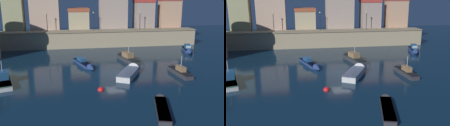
{
  "view_description": "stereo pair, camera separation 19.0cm",
  "coord_description": "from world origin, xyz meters",
  "views": [
    {
      "loc": [
        -6.26,
        -33.4,
        10.42
      ],
      "look_at": [
        0.0,
        2.91,
        0.75
      ],
      "focal_mm": 40.38,
      "sensor_mm": 36.0,
      "label": 1
    },
    {
      "loc": [
        -6.08,
        -33.43,
        10.42
      ],
      "look_at": [
        0.0,
        2.91,
        0.75
      ],
      "focal_mm": 40.38,
      "sensor_mm": 36.0,
      "label": 2
    }
  ],
  "objects": [
    {
      "name": "ground_plane",
      "position": [
        0.0,
        0.0,
        0.0
      ],
      "size": [
        111.06,
        111.06,
        0.0
      ],
      "primitive_type": "plane",
      "color": "#0C2338"
    },
    {
      "name": "quay_wall",
      "position": [
        0.0,
        20.27,
        1.78
      ],
      "size": [
        42.97,
        3.82,
        3.54
      ],
      "color": "tan",
      "rests_on": "ground"
    },
    {
      "name": "old_town_backdrop",
      "position": [
        -1.38,
        24.06,
        7.15
      ],
      "size": [
        39.49,
        5.5,
        9.64
      ],
      "color": "tan",
      "rests_on": "ground"
    },
    {
      "name": "quay_lamp_0",
      "position": [
        -10.58,
        20.27,
        6.04
      ],
      "size": [
        0.32,
        0.32,
        3.82
      ],
      "color": "black",
      "rests_on": "quay_wall"
    },
    {
      "name": "quay_lamp_1",
      "position": [
        -0.98,
        20.27,
        6.07
      ],
      "size": [
        0.32,
        0.32,
        3.88
      ],
      "color": "black",
      "rests_on": "quay_wall"
    },
    {
      "name": "quay_lamp_2",
      "position": [
        9.19,
        20.27,
        6.05
      ],
      "size": [
        0.32,
        0.32,
        3.84
      ],
      "color": "black",
      "rests_on": "quay_wall"
    },
    {
      "name": "moored_boat_0",
      "position": [
        1.94,
        -0.95,
        0.44
      ],
      "size": [
        4.82,
        6.88,
        1.71
      ],
      "rotation": [
        0.0,
        0.0,
        1.08
      ],
      "color": "silver",
      "rests_on": "ground"
    },
    {
      "name": "moored_boat_1",
      "position": [
        2.29,
        -12.0,
        0.28
      ],
      "size": [
        2.83,
        6.83,
        1.05
      ],
      "rotation": [
        0.0,
        0.0,
        1.31
      ],
      "color": "#333338",
      "rests_on": "ground"
    },
    {
      "name": "moored_boat_2",
      "position": [
        3.11,
        7.2,
        0.51
      ],
      "size": [
        3.16,
        7.3,
        2.86
      ],
      "rotation": [
        0.0,
        0.0,
        1.82
      ],
      "color": "#333338",
      "rests_on": "ground"
    },
    {
      "name": "moored_boat_3",
      "position": [
        -14.72,
        -1.36,
        0.48
      ],
      "size": [
        3.5,
        7.11,
        3.39
      ],
      "rotation": [
        0.0,
        0.0,
        1.86
      ],
      "color": "silver",
      "rests_on": "ground"
    },
    {
      "name": "moored_boat_4",
      "position": [
        8.61,
        -1.38,
        0.41
      ],
      "size": [
        1.63,
        6.56,
        2.91
      ],
      "rotation": [
        0.0,
        0.0,
        1.64
      ],
      "color": "#333338",
      "rests_on": "ground"
    },
    {
      "name": "moored_boat_5",
      "position": [
        16.46,
        11.38,
        0.49
      ],
      "size": [
        2.66,
        5.71,
        1.75
      ],
      "rotation": [
        0.0,
        0.0,
        -1.83
      ],
      "color": "navy",
      "rests_on": "ground"
    },
    {
      "name": "moored_boat_6",
      "position": [
        -3.97,
        4.69,
        0.32
      ],
      "size": [
        3.39,
        7.36,
        1.33
      ],
      "rotation": [
        0.0,
        0.0,
        -1.26
      ],
      "color": "navy",
      "rests_on": "ground"
    },
    {
      "name": "mooring_buoy_0",
      "position": [
        -2.89,
        -6.28,
        0.0
      ],
      "size": [
        0.77,
        0.77,
        0.77
      ],
      "primitive_type": "sphere",
      "color": "red",
      "rests_on": "ground"
    }
  ]
}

